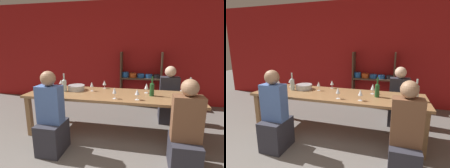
# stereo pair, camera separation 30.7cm
# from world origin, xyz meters

# --- Properties ---
(wall_back_red) EXTENTS (8.80, 0.06, 2.70)m
(wall_back_red) POSITION_xyz_m (0.00, 3.83, 1.35)
(wall_back_red) COLOR #A31919
(wall_back_red) RESTS_ON ground_plane
(shelf_unit) EXTENTS (1.06, 0.30, 1.39)m
(shelf_unit) POSITION_xyz_m (0.40, 3.63, 0.54)
(shelf_unit) COLOR #4C3828
(shelf_unit) RESTS_ON ground_plane
(dining_table) EXTENTS (2.91, 0.84, 0.74)m
(dining_table) POSITION_xyz_m (-0.00, 1.92, 0.66)
(dining_table) COLOR olive
(dining_table) RESTS_ON ground_plane
(mixing_bowl) EXTENTS (0.31, 0.31, 0.10)m
(mixing_bowl) POSITION_xyz_m (-0.68, 2.03, 0.79)
(mixing_bowl) COLOR #B7BABC
(mixing_bowl) RESTS_ON dining_table
(wine_bottle_green) EXTENTS (0.07, 0.07, 0.33)m
(wine_bottle_green) POSITION_xyz_m (1.26, 1.90, 0.88)
(wine_bottle_green) COLOR #B2C6C1
(wine_bottle_green) RESTS_ON dining_table
(wine_bottle_dark) EXTENTS (0.07, 0.07, 0.32)m
(wine_bottle_dark) POSITION_xyz_m (0.68, 1.94, 0.86)
(wine_bottle_dark) COLOR #1E4C23
(wine_bottle_dark) RESTS_ON dining_table
(wine_bottle_amber) EXTENTS (0.08, 0.08, 0.32)m
(wine_bottle_amber) POSITION_xyz_m (-0.87, 1.93, 0.86)
(wine_bottle_amber) COLOR #B2C6C1
(wine_bottle_amber) RESTS_ON dining_table
(wine_glass_white_a) EXTENTS (0.07, 0.07, 0.17)m
(wine_glass_white_a) POSITION_xyz_m (0.46, 1.67, 0.86)
(wine_glass_white_a) COLOR white
(wine_glass_white_a) RESTS_ON dining_table
(wine_glass_empty_a) EXTENTS (0.07, 0.07, 0.17)m
(wine_glass_empty_a) POSITION_xyz_m (0.60, 2.10, 0.86)
(wine_glass_empty_a) COLOR white
(wine_glass_empty_a) RESTS_ON dining_table
(wine_glass_white_b) EXTENTS (0.06, 0.06, 0.17)m
(wine_glass_white_b) POSITION_xyz_m (-1.05, 1.78, 0.86)
(wine_glass_white_b) COLOR white
(wine_glass_white_b) RESTS_ON dining_table
(wine_glass_white_c) EXTENTS (0.08, 0.08, 0.16)m
(wine_glass_white_c) POSITION_xyz_m (1.15, 1.61, 0.84)
(wine_glass_white_c) COLOR white
(wine_glass_white_c) RESTS_ON dining_table
(wine_glass_empty_b) EXTENTS (0.06, 0.06, 0.17)m
(wine_glass_empty_b) POSITION_xyz_m (-0.38, 2.03, 0.86)
(wine_glass_empty_b) COLOR white
(wine_glass_empty_b) RESTS_ON dining_table
(wine_glass_red_a) EXTENTS (0.07, 0.07, 0.18)m
(wine_glass_red_a) POSITION_xyz_m (1.18, 2.02, 0.86)
(wine_glass_red_a) COLOR white
(wine_glass_red_a) RESTS_ON dining_table
(wine_glass_red_b) EXTENTS (0.08, 0.08, 0.16)m
(wine_glass_red_b) POSITION_xyz_m (-1.04, 2.14, 0.86)
(wine_glass_red_b) COLOR white
(wine_glass_red_b) RESTS_ON dining_table
(wine_glass_red_c) EXTENTS (0.06, 0.06, 0.18)m
(wine_glass_red_c) POSITION_xyz_m (0.11, 1.66, 0.86)
(wine_glass_red_c) COLOR white
(wine_glass_red_c) RESTS_ON dining_table
(wine_glass_red_d) EXTENTS (0.07, 0.07, 0.16)m
(wine_glass_red_d) POSITION_xyz_m (-1.20, 1.98, 0.85)
(wine_glass_red_d) COLOR white
(wine_glass_red_d) RESTS_ON dining_table
(wine_glass_red_e) EXTENTS (0.07, 0.07, 0.15)m
(wine_glass_red_e) POSITION_xyz_m (-0.20, 2.27, 0.85)
(wine_glass_red_e) COLOR white
(wine_glass_red_e) RESTS_ON dining_table
(cell_phone) EXTENTS (0.16, 0.15, 0.01)m
(cell_phone) POSITION_xyz_m (1.30, 2.10, 0.74)
(cell_phone) COLOR #1E2338
(cell_phone) RESTS_ON dining_table
(person_near_a) EXTENTS (0.35, 0.44, 1.18)m
(person_near_a) POSITION_xyz_m (1.09, 1.20, 0.44)
(person_near_a) COLOR #2D2D38
(person_near_a) RESTS_ON ground_plane
(person_far_a) EXTENTS (0.38, 0.47, 1.15)m
(person_far_a) POSITION_xyz_m (1.05, 2.69, 0.43)
(person_far_a) COLOR #2D2D38
(person_far_a) RESTS_ON ground_plane
(person_near_b) EXTENTS (0.35, 0.44, 1.22)m
(person_near_b) POSITION_xyz_m (-0.74, 1.21, 0.46)
(person_near_b) COLOR #2D2D38
(person_near_b) RESTS_ON ground_plane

